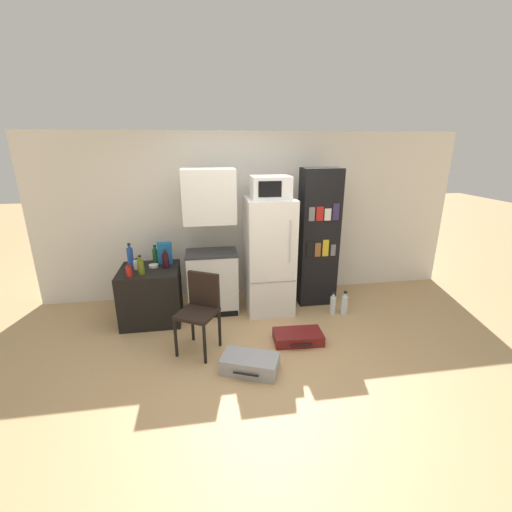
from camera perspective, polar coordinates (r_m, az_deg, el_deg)
The scene contains 20 objects.
ground_plane at distance 3.93m, azimuth 1.12°, elevation -17.48°, with size 24.00×24.00×0.00m, color tan.
wall_back at distance 5.30m, azimuth -0.51°, elevation 6.71°, with size 6.40×0.10×2.47m.
side_table at distance 4.84m, azimuth -17.06°, elevation -6.12°, with size 0.76×0.72×0.73m.
kitchen_hutch at distance 4.71m, azimuth -7.47°, elevation 1.19°, with size 0.70×0.47×1.99m.
refrigerator at distance 4.75m, azimuth 2.21°, elevation -0.03°, with size 0.64×0.65×1.61m.
microwave at distance 4.54m, azimuth 2.36°, elevation 11.42°, with size 0.50×0.45×0.29m.
bookshelf at distance 5.03m, azimuth 10.31°, elevation 2.93°, with size 0.54×0.35×1.98m.
bottle_ketchup_red at distance 4.47m, azimuth -20.41°, elevation -2.42°, with size 0.07×0.07×0.18m.
bottle_wine_dark at distance 4.66m, azimuth -14.85°, elevation -0.66°, with size 0.09×0.09×0.25m.
bottle_clear_short at distance 4.74m, azimuth -19.24°, elevation -1.33°, with size 0.09×0.09×0.15m.
bottle_olive_oil at distance 4.51m, azimuth -18.67°, elevation -1.64°, with size 0.08×0.08×0.25m.
bottle_blue_soda at distance 4.89m, azimuth -20.23°, elevation -0.01°, with size 0.08×0.08×0.31m.
bottle_green_tall at distance 4.91m, azimuth -16.43°, elevation 0.14°, with size 0.07×0.07×0.25m.
bowl at distance 4.75m, azimuth -16.70°, elevation -1.57°, with size 0.12×0.12×0.03m.
cereal_box at distance 4.81m, azimuth -14.95°, elevation 0.48°, with size 0.19×0.07×0.30m.
chair at distance 3.97m, azimuth -9.25°, elevation -8.05°, with size 0.55×0.55×0.91m.
suitcase_large_flat at distance 3.78m, azimuth -1.00°, elevation -17.50°, with size 0.67×0.52×0.17m.
suitcase_small_flat at distance 4.29m, azimuth 7.00°, elevation -13.24°, with size 0.60×0.37×0.13m.
water_bottle_front at distance 4.98m, azimuth 12.69°, elevation -7.88°, with size 0.08×0.08×0.33m.
water_bottle_middle at distance 5.00m, azimuth 14.52°, elevation -7.84°, with size 0.09×0.09×0.35m.
Camera 1 is at (-0.58, -3.14, 2.29)m, focal length 24.00 mm.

